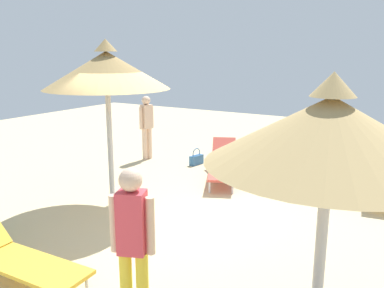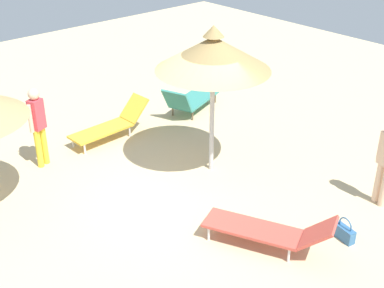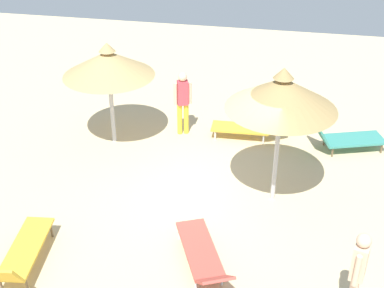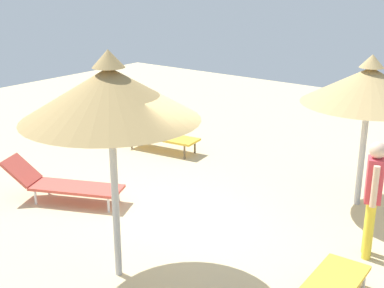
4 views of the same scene
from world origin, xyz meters
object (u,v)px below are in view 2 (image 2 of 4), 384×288
Objects in this scene: person_standing_far_right at (38,122)px; lounge_chair_far_left at (270,230)px; parasol_umbrella_near_left at (213,54)px; lounge_chair_near_right at (190,100)px; handbag at (344,232)px; lounge_chair_edge at (112,124)px.

lounge_chair_far_left is at bearing -163.47° from person_standing_far_right.
lounge_chair_near_right is at bearing -32.61° from parasol_umbrella_near_left.
handbag is at bearing -179.19° from parasol_umbrella_near_left.
lounge_chair_edge is 0.92× the size of lounge_chair_far_left.
lounge_chair_edge is at bearing -87.29° from person_standing_far_right.
handbag is (-5.71, 1.54, -0.22)m from lounge_chair_near_right.
handbag is at bearing -172.25° from lounge_chair_edge.
parasol_umbrella_near_left is 3.89m from person_standing_far_right.
parasol_umbrella_near_left is 1.76× the size of person_standing_far_right.
lounge_chair_edge reaches higher than lounge_chair_far_left.
lounge_chair_far_left is 1.26× the size of person_standing_far_right.
lounge_chair_edge is (2.59, 0.75, -2.17)m from parasol_umbrella_near_left.
lounge_chair_edge is at bearing -3.61° from lounge_chair_far_left.
lounge_chair_edge is at bearing 7.75° from handbag.
parasol_umbrella_near_left is at bearing 147.39° from lounge_chair_near_right.
lounge_chair_near_right is at bearing -15.06° from handbag.
person_standing_far_right is at bearing 16.53° from lounge_chair_far_left.
lounge_chair_far_left is at bearing 176.39° from lounge_chair_edge.
parasol_umbrella_near_left is 3.50m from lounge_chair_far_left.
lounge_chair_near_right reaches higher than handbag.
lounge_chair_edge is 1.15× the size of person_standing_far_right.
parasol_umbrella_near_left is at bearing -134.35° from person_standing_far_right.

